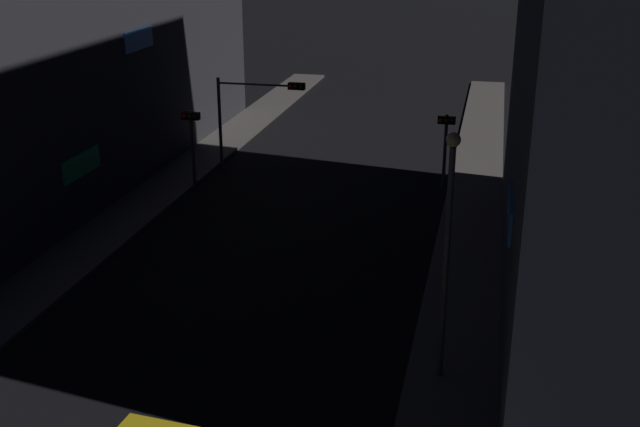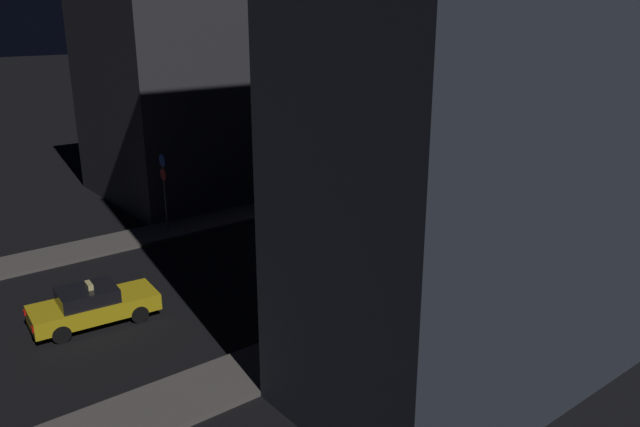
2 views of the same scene
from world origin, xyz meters
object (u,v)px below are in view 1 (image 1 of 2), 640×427
at_px(street_lamp_near_block, 447,239).
at_px(traffic_light_overhead, 254,104).
at_px(traffic_light_left_kerb, 192,134).
at_px(traffic_light_right_kerb, 446,135).

bearing_deg(street_lamp_near_block, traffic_light_overhead, 121.28).
bearing_deg(traffic_light_overhead, traffic_light_left_kerb, -115.84).
relative_size(traffic_light_left_kerb, traffic_light_right_kerb, 1.10).
distance_m(traffic_light_overhead, traffic_light_right_kerb, 9.24).
height_order(traffic_light_overhead, traffic_light_right_kerb, traffic_light_overhead).
distance_m(traffic_light_overhead, street_lamp_near_block, 19.86).
bearing_deg(street_lamp_near_block, traffic_light_left_kerb, 132.28).
bearing_deg(street_lamp_near_block, traffic_light_right_kerb, 93.93).
xyz_separation_m(traffic_light_left_kerb, traffic_light_right_kerb, (10.96, 3.08, -0.22)).
xyz_separation_m(traffic_light_left_kerb, street_lamp_near_block, (12.09, -13.29, 1.37)).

